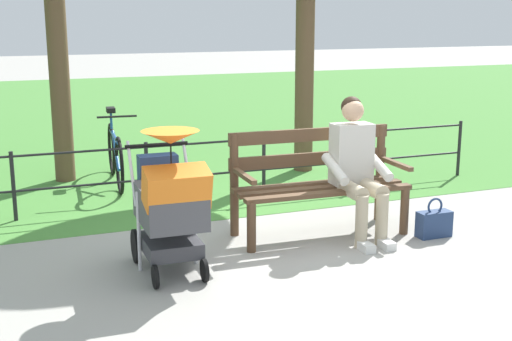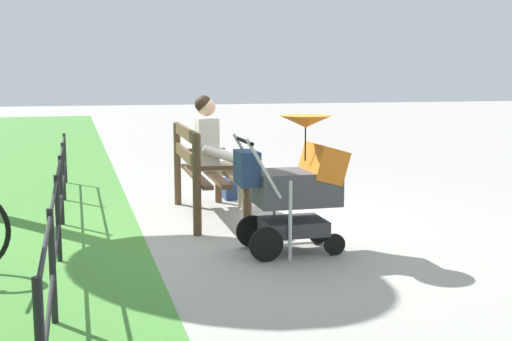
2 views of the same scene
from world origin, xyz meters
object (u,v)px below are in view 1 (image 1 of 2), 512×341
bicycle (115,154)px  person_on_bench (357,164)px  stroller (170,200)px  park_bench (317,178)px  handbag (434,223)px

bicycle → person_on_bench: bearing=121.1°
person_on_bench → stroller: bearing=8.9°
person_on_bench → park_bench: bearing=-38.0°
park_bench → bicycle: park_bench is taller
person_on_bench → bicycle: size_ratio=0.77×
bicycle → park_bench: bearing=118.6°
park_bench → stroller: bearing=18.4°
park_bench → handbag: (-0.95, 0.52, -0.40)m
park_bench → bicycle: 2.94m
handbag → person_on_bench: bearing=-24.0°
person_on_bench → handbag: bearing=156.0°
park_bench → bicycle: size_ratio=0.98×
stroller → bicycle: 3.09m
stroller → bicycle: stroller is taller
park_bench → handbag: 1.15m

